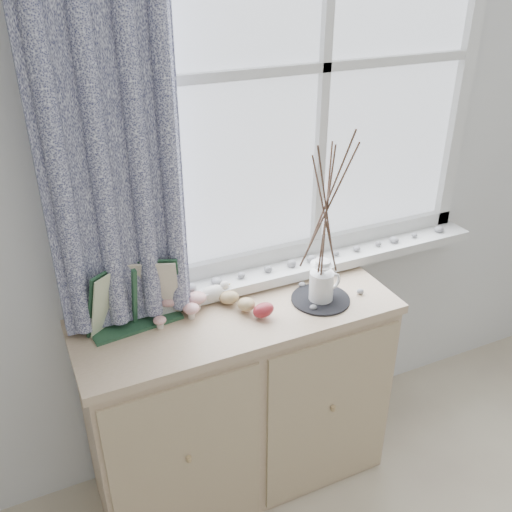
# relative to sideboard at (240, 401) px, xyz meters

# --- Properties ---
(sideboard) EXTENTS (1.20, 0.45, 0.85)m
(sideboard) POSITION_rel_sideboard_xyz_m (0.00, 0.00, 0.00)
(sideboard) COLOR tan
(sideboard) RESTS_ON ground
(botanical_book) EXTENTS (0.38, 0.17, 0.26)m
(botanical_book) POSITION_rel_sideboard_xyz_m (-0.36, 0.05, 0.55)
(botanical_book) COLOR #21452D
(botanical_book) RESTS_ON sideboard
(toadstool_cluster) EXTENTS (0.22, 0.15, 0.08)m
(toadstool_cluster) POSITION_rel_sideboard_xyz_m (-0.19, 0.09, 0.47)
(toadstool_cluster) COLOR beige
(toadstool_cluster) RESTS_ON sideboard
(wooden_eggs) EXTENTS (0.14, 0.18, 0.08)m
(wooden_eggs) POSITION_rel_sideboard_xyz_m (0.03, 0.00, 0.46)
(wooden_eggs) COLOR tan
(wooden_eggs) RESTS_ON sideboard
(songbird_figurine) EXTENTS (0.15, 0.07, 0.08)m
(songbird_figurine) POSITION_rel_sideboard_xyz_m (-0.05, 0.11, 0.46)
(songbird_figurine) COLOR white
(songbird_figurine) RESTS_ON sideboard
(crocheted_doily) EXTENTS (0.22, 0.22, 0.01)m
(crocheted_doily) POSITION_rel_sideboard_xyz_m (0.32, -0.05, 0.43)
(crocheted_doily) COLOR black
(crocheted_doily) RESTS_ON sideboard
(twig_pitcher) EXTENTS (0.27, 0.27, 0.69)m
(twig_pitcher) POSITION_rel_sideboard_xyz_m (0.32, -0.05, 0.82)
(twig_pitcher) COLOR silver
(twig_pitcher) RESTS_ON crocheted_doily
(sideboard_pebbles) EXTENTS (0.25, 0.19, 0.02)m
(sideboard_pebbles) POSITION_rel_sideboard_xyz_m (0.35, -0.03, 0.43)
(sideboard_pebbles) COLOR gray
(sideboard_pebbles) RESTS_ON sideboard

